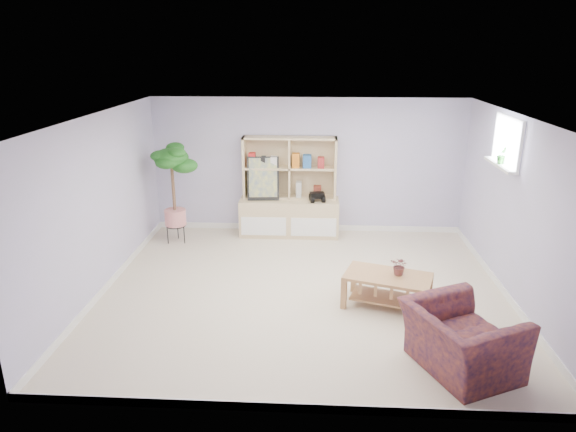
# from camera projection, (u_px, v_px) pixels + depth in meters

# --- Properties ---
(floor) EXTENTS (5.50, 5.00, 0.01)m
(floor) POSITION_uv_depth(u_px,v_px,m) (303.00, 291.00, 7.12)
(floor) COLOR beige
(floor) RESTS_ON ground
(ceiling) EXTENTS (5.50, 5.00, 0.01)m
(ceiling) POSITION_uv_depth(u_px,v_px,m) (305.00, 116.00, 6.36)
(ceiling) COLOR silver
(ceiling) RESTS_ON walls
(walls) EXTENTS (5.51, 5.01, 2.40)m
(walls) POSITION_uv_depth(u_px,v_px,m) (304.00, 208.00, 6.74)
(walls) COLOR silver
(walls) RESTS_ON floor
(baseboard) EXTENTS (5.50, 5.00, 0.10)m
(baseboard) POSITION_uv_depth(u_px,v_px,m) (303.00, 287.00, 7.11)
(baseboard) COLOR white
(baseboard) RESTS_ON floor
(window) EXTENTS (0.10, 0.98, 0.68)m
(window) POSITION_uv_depth(u_px,v_px,m) (508.00, 142.00, 6.92)
(window) COLOR white
(window) RESTS_ON walls
(window_sill) EXTENTS (0.14, 1.00, 0.04)m
(window_sill) POSITION_uv_depth(u_px,v_px,m) (500.00, 165.00, 7.02)
(window_sill) COLOR white
(window_sill) RESTS_ON walls
(storage_unit) EXTENTS (1.74, 0.59, 1.74)m
(storage_unit) POSITION_uv_depth(u_px,v_px,m) (289.00, 187.00, 8.98)
(storage_unit) COLOR tan
(storage_unit) RESTS_ON floor
(poster) EXTENTS (0.56, 0.17, 0.76)m
(poster) POSITION_uv_depth(u_px,v_px,m) (263.00, 179.00, 8.92)
(poster) COLOR yellow
(poster) RESTS_ON storage_unit
(toy_truck) EXTENTS (0.39, 0.30, 0.19)m
(toy_truck) POSITION_uv_depth(u_px,v_px,m) (317.00, 196.00, 8.90)
(toy_truck) COLOR black
(toy_truck) RESTS_ON storage_unit
(coffee_table) EXTENTS (1.21, 0.90, 0.44)m
(coffee_table) POSITION_uv_depth(u_px,v_px,m) (387.00, 291.00, 6.63)
(coffee_table) COLOR #A97F40
(coffee_table) RESTS_ON floor
(table_plant) EXTENTS (0.30, 0.29, 0.25)m
(table_plant) POSITION_uv_depth(u_px,v_px,m) (400.00, 266.00, 6.53)
(table_plant) COLOR #255828
(table_plant) RESTS_ON coffee_table
(floor_tree) EXTENTS (0.82, 0.82, 1.71)m
(floor_tree) POSITION_uv_depth(u_px,v_px,m) (174.00, 194.00, 8.63)
(floor_tree) COLOR #145718
(floor_tree) RESTS_ON floor
(armchair) EXTENTS (1.29, 1.36, 0.79)m
(armchair) POSITION_uv_depth(u_px,v_px,m) (462.00, 336.00, 5.28)
(armchair) COLOR #110F35
(armchair) RESTS_ON floor
(sill_plant) EXTENTS (0.16, 0.14, 0.25)m
(sill_plant) POSITION_uv_depth(u_px,v_px,m) (502.00, 155.00, 6.97)
(sill_plant) COLOR #145718
(sill_plant) RESTS_ON window_sill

